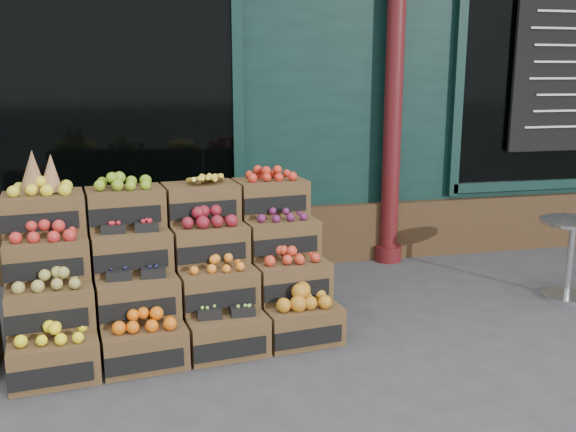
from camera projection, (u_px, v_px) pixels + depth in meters
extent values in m
plane|color=#39393B|center=(338.00, 353.00, 4.53)|extent=(60.00, 60.00, 0.00)
cube|color=black|center=(227.00, 38.00, 8.93)|extent=(12.00, 6.00, 4.80)
cube|color=black|center=(271.00, 117.00, 6.33)|extent=(12.00, 0.12, 3.00)
cube|color=#3C2918|center=(274.00, 236.00, 6.53)|extent=(12.00, 0.18, 0.60)
cube|color=black|center=(102.00, 93.00, 5.85)|extent=(2.40, 0.06, 2.00)
cube|color=black|center=(562.00, 90.00, 6.93)|extent=(2.40, 0.06, 2.00)
cylinder|color=#4C1113|center=(393.00, 106.00, 6.39)|extent=(0.18, 0.18, 3.20)
cube|color=black|center=(568.00, 75.00, 6.82)|extent=(1.30, 0.04, 1.60)
cube|color=#50391F|center=(55.00, 359.00, 4.12)|extent=(0.59, 0.44, 0.27)
cube|color=black|center=(55.00, 377.00, 3.94)|extent=(0.50, 0.08, 0.12)
cube|color=yellow|center=(52.00, 333.00, 4.08)|extent=(0.47, 0.34, 0.09)
cube|color=#50391F|center=(144.00, 346.00, 4.32)|extent=(0.59, 0.44, 0.27)
cube|color=black|center=(149.00, 362.00, 4.14)|extent=(0.50, 0.08, 0.12)
cube|color=#D95E0E|center=(143.00, 320.00, 4.27)|extent=(0.47, 0.34, 0.10)
cube|color=#50391F|center=(226.00, 334.00, 4.51)|extent=(0.59, 0.44, 0.27)
cube|color=black|center=(234.00, 349.00, 4.33)|extent=(0.50, 0.08, 0.12)
cube|color=#89C445|center=(226.00, 314.00, 4.47)|extent=(0.47, 0.34, 0.03)
cube|color=#50391F|center=(302.00, 323.00, 4.70)|extent=(0.59, 0.44, 0.27)
cube|color=black|center=(312.00, 337.00, 4.52)|extent=(0.50, 0.08, 0.12)
cube|color=#B26F1A|center=(302.00, 298.00, 4.66)|extent=(0.47, 0.34, 0.13)
cube|color=#50391F|center=(51.00, 307.00, 4.27)|extent=(0.59, 0.44, 0.27)
cube|color=black|center=(51.00, 321.00, 4.09)|extent=(0.50, 0.08, 0.12)
cube|color=#9E9545|center=(48.00, 280.00, 4.23)|extent=(0.47, 0.34, 0.09)
cube|color=#50391F|center=(138.00, 296.00, 4.47)|extent=(0.59, 0.44, 0.27)
cube|color=black|center=(142.00, 310.00, 4.29)|extent=(0.50, 0.08, 0.12)
cube|color=#131334|center=(136.00, 275.00, 4.43)|extent=(0.47, 0.34, 0.03)
cube|color=#50391F|center=(217.00, 287.00, 4.66)|extent=(0.59, 0.44, 0.27)
cube|color=black|center=(224.00, 300.00, 4.48)|extent=(0.50, 0.08, 0.12)
cube|color=orange|center=(217.00, 264.00, 4.62)|extent=(0.47, 0.34, 0.07)
cube|color=#50391F|center=(291.00, 278.00, 4.85)|extent=(0.59, 0.44, 0.27)
cube|color=black|center=(300.00, 290.00, 4.67)|extent=(0.50, 0.08, 0.12)
cube|color=red|center=(291.00, 255.00, 4.81)|extent=(0.47, 0.34, 0.09)
cube|color=#50391F|center=(47.00, 258.00, 4.43)|extent=(0.59, 0.44, 0.27)
cube|color=black|center=(48.00, 270.00, 4.25)|extent=(0.50, 0.08, 0.12)
cube|color=red|center=(45.00, 232.00, 4.39)|extent=(0.47, 0.34, 0.09)
cube|color=#50391F|center=(131.00, 250.00, 4.62)|extent=(0.59, 0.44, 0.27)
cube|color=black|center=(135.00, 261.00, 4.44)|extent=(0.50, 0.08, 0.12)
cube|color=red|center=(130.00, 229.00, 4.58)|extent=(0.47, 0.34, 0.04)
cube|color=#50391F|center=(209.00, 243.00, 4.81)|extent=(0.59, 0.44, 0.27)
cube|color=black|center=(215.00, 253.00, 4.63)|extent=(0.50, 0.08, 0.12)
cube|color=maroon|center=(208.00, 218.00, 4.77)|extent=(0.47, 0.34, 0.10)
cube|color=#50391F|center=(280.00, 236.00, 5.00)|extent=(0.59, 0.44, 0.27)
cube|color=black|center=(289.00, 246.00, 4.83)|extent=(0.50, 0.08, 0.12)
cube|color=#541843|center=(280.00, 215.00, 4.97)|extent=(0.47, 0.34, 0.07)
cube|color=#50391F|center=(44.00, 212.00, 4.58)|extent=(0.59, 0.44, 0.27)
cube|color=black|center=(44.00, 222.00, 4.40)|extent=(0.50, 0.08, 0.12)
cube|color=yellow|center=(42.00, 187.00, 4.54)|extent=(0.47, 0.34, 0.09)
cube|color=#50391F|center=(125.00, 207.00, 4.77)|extent=(0.59, 0.44, 0.27)
cube|color=black|center=(129.00, 216.00, 4.59)|extent=(0.50, 0.08, 0.12)
cube|color=#78A31D|center=(124.00, 182.00, 4.73)|extent=(0.47, 0.34, 0.09)
cube|color=#50391F|center=(201.00, 201.00, 4.96)|extent=(0.59, 0.44, 0.27)
cube|color=black|center=(207.00, 210.00, 4.78)|extent=(0.50, 0.08, 0.12)
cube|color=gold|center=(200.00, 178.00, 4.92)|extent=(0.47, 0.34, 0.08)
cube|color=#50391F|center=(270.00, 196.00, 5.16)|extent=(0.59, 0.44, 0.27)
cube|color=black|center=(279.00, 205.00, 4.98)|extent=(0.50, 0.08, 0.12)
cube|color=red|center=(270.00, 175.00, 5.12)|extent=(0.47, 0.34, 0.08)
cube|color=#3C2918|center=(180.00, 328.00, 4.62)|extent=(2.29, 0.65, 0.27)
cube|color=#3C2918|center=(173.00, 299.00, 4.81)|extent=(2.29, 0.65, 0.55)
cube|color=#3C2918|center=(167.00, 273.00, 4.99)|extent=(2.29, 0.65, 0.82)
cone|color=olive|center=(32.00, 172.00, 4.50)|extent=(0.19, 0.19, 0.32)
cone|color=olive|center=(51.00, 173.00, 4.57)|extent=(0.17, 0.17, 0.27)
cylinder|color=silver|center=(566.00, 296.00, 5.64)|extent=(0.41, 0.41, 0.03)
cylinder|color=silver|center=(570.00, 260.00, 5.57)|extent=(0.06, 0.06, 0.67)
cylinder|color=silver|center=(573.00, 222.00, 5.49)|extent=(0.56, 0.56, 0.03)
imported|color=#134521|center=(73.00, 173.00, 6.72)|extent=(0.73, 0.55, 1.81)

